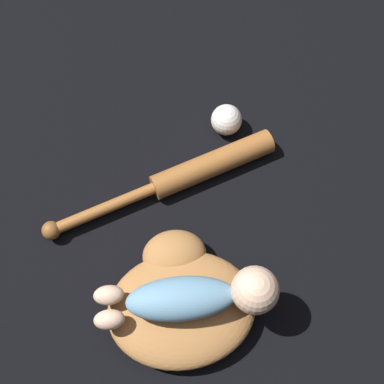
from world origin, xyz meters
TOP-DOWN VIEW (x-y plane):
  - ground_plane at (0.00, 0.00)m, footprint 6.00×6.00m
  - baseball_glove at (0.06, -0.02)m, footprint 0.38×0.36m
  - baby_figure at (0.10, -0.06)m, footprint 0.37×0.20m
  - baseball_bat at (0.21, 0.25)m, footprint 0.60×0.06m
  - baseball at (0.36, 0.35)m, footprint 0.08×0.08m

SIDE VIEW (x-z plane):
  - ground_plane at x=0.00m, z-range 0.00..0.00m
  - baseball_bat at x=0.21m, z-range 0.00..0.06m
  - baseball at x=0.36m, z-range 0.00..0.08m
  - baseball_glove at x=0.06m, z-range 0.00..0.08m
  - baby_figure at x=0.10m, z-range 0.07..0.17m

